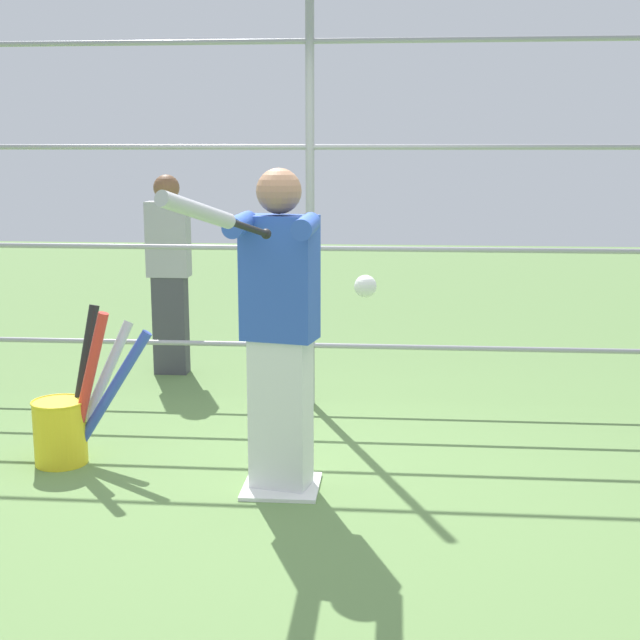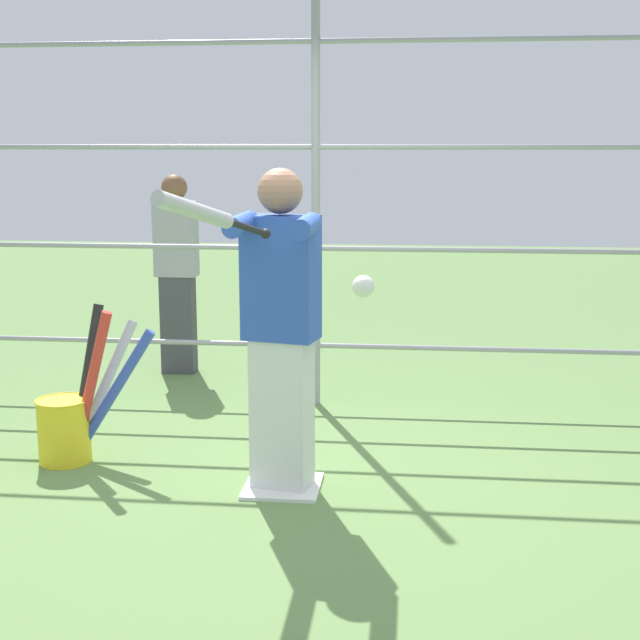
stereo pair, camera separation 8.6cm
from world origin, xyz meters
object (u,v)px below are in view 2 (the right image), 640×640
(batter, at_px, (281,321))
(softball_in_flight, at_px, (363,286))
(baseball_bat_swinging, at_px, (204,214))
(bat_bucket, at_px, (73,418))
(bystander_behind_fence, at_px, (177,271))

(batter, xyz_separation_m, softball_in_flight, (-0.46, 0.69, 0.29))
(baseball_bat_swinging, height_order, bat_bucket, baseball_bat_swinging)
(batter, bearing_deg, bat_bucket, -13.75)
(batter, distance_m, baseball_bat_swinging, 1.08)
(bat_bucket, bearing_deg, batter, 166.25)
(softball_in_flight, relative_size, bat_bucket, 0.11)
(bat_bucket, xyz_separation_m, bystander_behind_fence, (-0.07, -2.08, 0.57))
(batter, xyz_separation_m, baseball_bat_swinging, (0.18, 0.87, 0.61))
(batter, height_order, bystander_behind_fence, batter)
(batter, distance_m, bat_bucket, 1.45)
(baseball_bat_swinging, xyz_separation_m, bystander_behind_fence, (1.02, -3.26, -0.70))
(batter, bearing_deg, bystander_behind_fence, -63.49)
(baseball_bat_swinging, bearing_deg, batter, -101.40)
(bat_bucket, bearing_deg, baseball_bat_swinging, 132.53)
(bystander_behind_fence, bearing_deg, batter, 116.51)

